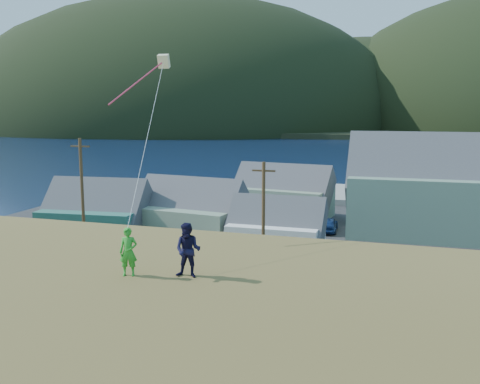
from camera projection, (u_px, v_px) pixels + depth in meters
name	position (u px, v px, depth m)	size (l,w,h in m)	color
ground	(289.00, 297.00, 34.99)	(900.00, 900.00, 0.00)	#0A1638
grass_strip	(282.00, 307.00, 33.10)	(110.00, 8.00, 0.10)	#4C3D19
waterfront_lot	(326.00, 236.00, 51.03)	(72.00, 36.00, 0.12)	#28282B
wharf	(306.00, 193.00, 74.42)	(26.00, 14.00, 0.90)	gray
far_shore	(394.00, 124.00, 346.31)	(900.00, 320.00, 2.00)	black
far_hills	(461.00, 126.00, 288.05)	(760.00, 265.00, 143.00)	black
shed_teal	(97.00, 215.00, 48.13)	(9.70, 7.28, 7.23)	#2C6859
shed_palegreen_near	(189.00, 214.00, 48.36)	(10.68, 7.51, 7.24)	gray
shed_white	(277.00, 230.00, 43.43)	(7.79, 5.22, 6.20)	white
shed_palegreen_far	(283.00, 193.00, 59.58)	(11.61, 7.60, 7.32)	slate
utility_poles	(266.00, 218.00, 36.21)	(28.97, 0.24, 9.90)	#47331E
parked_cars	(269.00, 214.00, 57.85)	(21.26, 11.95, 1.54)	maroon
kite_flyer_green	(128.00, 252.00, 16.29)	(0.55, 0.36, 1.50)	green
kite_flyer_navy	(188.00, 250.00, 16.13)	(0.82, 0.64, 1.68)	black
kite_rig	(159.00, 66.00, 22.03)	(1.56, 3.64, 8.94)	#FDF7C1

